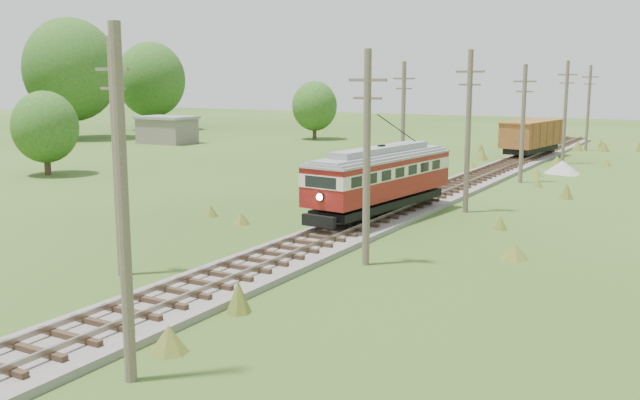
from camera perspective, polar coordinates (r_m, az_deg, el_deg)
The scene contains 17 objects.
railbed_main at distance 44.72m, azimuth 8.86°, elevation 0.28°, with size 3.60×96.00×0.57m.
streetcar at distance 37.59m, azimuth 4.90°, elevation 2.00°, with size 3.75×11.26×5.09m.
gondola at distance 69.16m, azimuth 16.59°, elevation 4.98°, with size 4.05×9.24×2.97m.
gravel_pile at distance 59.26m, azimuth 18.88°, elevation 2.47°, with size 2.82×2.99×1.03m.
utility_pole_r_1 at distance 17.76m, azimuth -15.48°, elevation -0.66°, with size 0.30×0.30×8.80m.
utility_pole_r_2 at distance 28.27m, azimuth 3.77°, elevation 3.51°, with size 1.60×0.30×8.60m.
utility_pole_r_3 at distance 40.34m, azimuth 11.77°, elevation 5.51°, with size 1.60×0.30×9.00m.
utility_pole_r_4 at distance 52.90m, azimuth 15.92°, elevation 5.99°, with size 1.60×0.30×8.40m.
utility_pole_r_5 at distance 65.50m, azimuth 19.03°, elevation 6.72°, with size 1.60×0.30×8.90m.
utility_pole_r_6 at distance 78.33m, azimuth 20.68°, elevation 6.97°, with size 1.60×0.30×8.70m.
utility_pole_l_a at distance 27.75m, azimuth -15.99°, elevation 3.46°, with size 1.60×0.30×9.00m.
utility_pole_l_b at distance 51.46m, azimuth 6.67°, elevation 6.31°, with size 1.60×0.30×8.60m.
tree_left_4 at distance 92.70m, azimuth -19.30°, elevation 9.81°, with size 11.34×11.34×14.61m.
tree_left_5 at distance 105.32m, azimuth -13.36°, elevation 9.35°, with size 9.66×9.66×12.44m.
tree_mid_a at distance 87.05m, azimuth -0.44°, elevation 7.52°, with size 5.46×5.46×7.03m.
tree_mid_c at distance 58.98m, azimuth -21.14°, elevation 5.47°, with size 5.04×5.04×6.49m.
shed at distance 83.67m, azimuth -12.14°, elevation 5.53°, with size 6.40×4.40×3.10m.
Camera 1 is at (15.54, -7.29, 7.52)m, focal length 40.00 mm.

